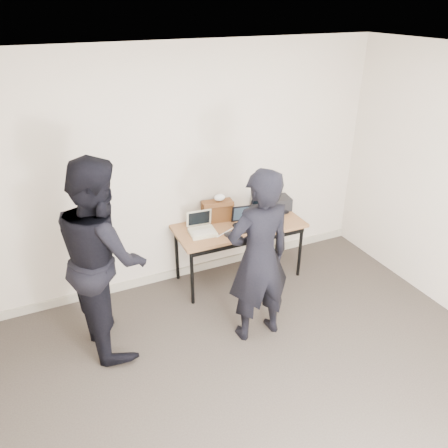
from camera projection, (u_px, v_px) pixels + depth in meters
room at (306, 272)px, 3.05m from camera, size 4.60×4.60×2.80m
desk at (240, 230)px, 5.07m from camera, size 1.51×0.67×0.72m
laptop_beige at (202, 229)px, 4.86m from camera, size 0.31×0.30×0.23m
laptop_center at (247, 222)px, 4.99m from camera, size 0.34×0.33×0.23m
laptop_right at (268, 207)px, 5.34m from camera, size 0.40×0.39×0.26m
leather_satchel at (217, 210)px, 5.10m from camera, size 0.38×0.23×0.25m
tissue at (220, 198)px, 5.04m from camera, size 0.14×0.11×0.08m
equipment_box at (279, 203)px, 5.39m from camera, size 0.30×0.26×0.16m
power_brick at (229, 234)px, 4.81m from camera, size 0.09×0.06×0.03m
cables at (243, 224)px, 5.05m from camera, size 1.16×0.42×0.01m
person_typist at (259, 258)px, 4.08m from camera, size 0.65×0.43×1.78m
person_observer at (103, 256)px, 3.98m from camera, size 0.81×1.00×1.91m
baseboard at (196, 268)px, 5.46m from camera, size 4.50×0.03×0.10m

